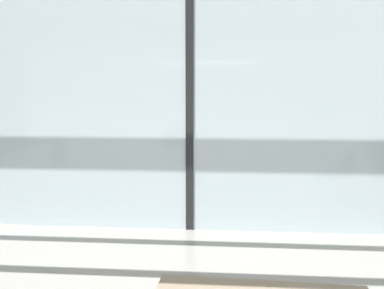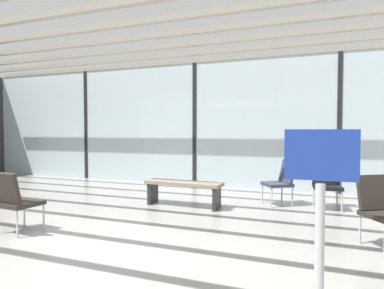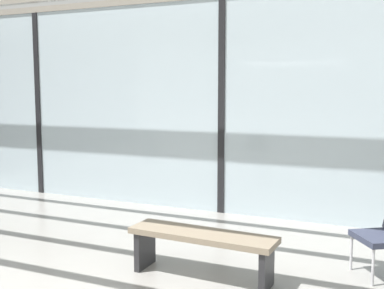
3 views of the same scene
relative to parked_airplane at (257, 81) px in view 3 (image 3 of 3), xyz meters
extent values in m
cube|color=silver|center=(1.23, -6.13, -0.51)|extent=(14.00, 0.08, 3.21)
cube|color=black|center=(-2.27, -6.13, -0.51)|extent=(0.10, 0.12, 3.21)
cube|color=black|center=(1.23, -6.13, -0.51)|extent=(0.10, 0.12, 3.21)
ellipsoid|color=#B2BCD6|center=(0.30, 0.00, 0.00)|extent=(10.51, 4.23, 4.23)
sphere|color=gray|center=(-4.53, 0.00, 0.00)|extent=(2.33, 2.33, 2.33)
sphere|color=black|center=(-2.59, -1.95, 0.32)|extent=(0.28, 0.28, 0.28)
sphere|color=black|center=(-1.69, -1.95, 0.32)|extent=(0.28, 0.28, 0.28)
sphere|color=black|center=(-0.79, -1.95, 0.32)|extent=(0.28, 0.28, 0.28)
sphere|color=black|center=(0.11, -1.95, 0.32)|extent=(0.28, 0.28, 0.28)
sphere|color=black|center=(1.01, -1.95, 0.32)|extent=(0.28, 0.28, 0.28)
sphere|color=black|center=(1.91, -1.95, 0.32)|extent=(0.28, 0.28, 0.28)
cube|color=#33384C|center=(3.58, -7.86, -1.72)|extent=(0.66, 0.66, 0.06)
cylinder|color=#BCBCC1|center=(3.29, -7.80, -1.93)|extent=(0.03, 0.03, 0.37)
cylinder|color=#BCBCC1|center=(3.52, -8.15, -1.93)|extent=(0.03, 0.03, 0.37)
cube|color=#7F705B|center=(1.94, -8.62, -1.68)|extent=(1.52, 0.47, 0.06)
cube|color=#262628|center=(2.61, -8.65, -1.91)|extent=(0.06, 0.36, 0.41)
cube|color=#262628|center=(1.27, -8.59, -1.91)|extent=(0.06, 0.36, 0.41)
camera|label=1|loc=(1.64, -11.18, -0.23)|focal=36.57mm
camera|label=2|loc=(4.40, -14.48, -0.69)|focal=31.61mm
camera|label=3|loc=(3.69, -12.85, -0.23)|focal=44.38mm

